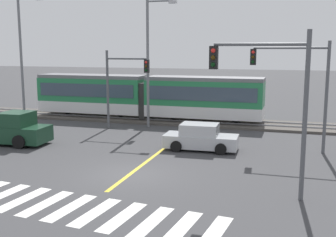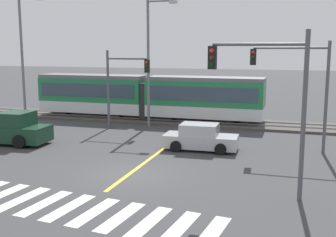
% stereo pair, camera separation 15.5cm
% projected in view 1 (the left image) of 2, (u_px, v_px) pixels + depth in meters
% --- Properties ---
extents(ground_plane, '(200.00, 200.00, 0.00)m').
position_uv_depth(ground_plane, '(130.00, 174.00, 19.54)').
color(ground_plane, '#3D3D3F').
extents(track_bed, '(120.00, 4.00, 0.18)m').
position_uv_depth(track_bed, '(198.00, 122.00, 32.94)').
color(track_bed, '#4C4742').
rests_on(track_bed, ground).
extents(rail_near, '(120.00, 0.08, 0.10)m').
position_uv_depth(rail_near, '(196.00, 122.00, 32.24)').
color(rail_near, '#939399').
rests_on(rail_near, track_bed).
extents(rail_far, '(120.00, 0.08, 0.10)m').
position_uv_depth(rail_far, '(200.00, 119.00, 33.60)').
color(rail_far, '#939399').
rests_on(rail_far, track_bed).
extents(light_rail_tram, '(18.50, 2.64, 3.43)m').
position_uv_depth(light_rail_tram, '(146.00, 95.00, 33.83)').
color(light_rail_tram, silver).
rests_on(light_rail_tram, track_bed).
extents(crosswalk_stripe_1, '(0.86, 2.84, 0.01)m').
position_uv_depth(crosswalk_stripe_1, '(1.00, 195.00, 16.72)').
color(crosswalk_stripe_1, silver).
rests_on(crosswalk_stripe_1, ground).
extents(crosswalk_stripe_2, '(0.86, 2.84, 0.01)m').
position_uv_depth(crosswalk_stripe_2, '(23.00, 199.00, 16.29)').
color(crosswalk_stripe_2, silver).
rests_on(crosswalk_stripe_2, ground).
extents(crosswalk_stripe_3, '(0.86, 2.84, 0.01)m').
position_uv_depth(crosswalk_stripe_3, '(46.00, 203.00, 15.87)').
color(crosswalk_stripe_3, silver).
rests_on(crosswalk_stripe_3, ground).
extents(crosswalk_stripe_4, '(0.86, 2.84, 0.01)m').
position_uv_depth(crosswalk_stripe_4, '(70.00, 208.00, 15.44)').
color(crosswalk_stripe_4, silver).
rests_on(crosswalk_stripe_4, ground).
extents(crosswalk_stripe_5, '(0.86, 2.84, 0.01)m').
position_uv_depth(crosswalk_stripe_5, '(96.00, 212.00, 15.02)').
color(crosswalk_stripe_5, silver).
rests_on(crosswalk_stripe_5, ground).
extents(crosswalk_stripe_6, '(0.86, 2.84, 0.01)m').
position_uv_depth(crosswalk_stripe_6, '(123.00, 217.00, 14.59)').
color(crosswalk_stripe_6, silver).
rests_on(crosswalk_stripe_6, ground).
extents(crosswalk_stripe_7, '(0.86, 2.84, 0.01)m').
position_uv_depth(crosswalk_stripe_7, '(151.00, 222.00, 14.16)').
color(crosswalk_stripe_7, silver).
rests_on(crosswalk_stripe_7, ground).
extents(crosswalk_stripe_8, '(0.86, 2.84, 0.01)m').
position_uv_depth(crosswalk_stripe_8, '(182.00, 227.00, 13.74)').
color(crosswalk_stripe_8, silver).
rests_on(crosswalk_stripe_8, ground).
extents(crosswalk_stripe_9, '(0.86, 2.84, 0.01)m').
position_uv_depth(crosswalk_stripe_9, '(214.00, 233.00, 13.31)').
color(crosswalk_stripe_9, silver).
rests_on(crosswalk_stripe_9, ground).
extents(lane_centre_line, '(0.20, 14.78, 0.01)m').
position_uv_depth(lane_centre_line, '(161.00, 150.00, 24.09)').
color(lane_centre_line, gold).
rests_on(lane_centre_line, ground).
extents(sedan_crossing, '(4.26, 2.03, 1.52)m').
position_uv_depth(sedan_crossing, '(201.00, 138.00, 24.14)').
color(sedan_crossing, '#B7BABF').
rests_on(sedan_crossing, ground).
extents(pickup_truck, '(5.48, 2.41, 1.98)m').
position_uv_depth(pickup_truck, '(7.00, 130.00, 25.69)').
color(pickup_truck, '#193D28').
rests_on(pickup_truck, ground).
extents(traffic_light_far_left, '(3.25, 0.38, 5.64)m').
position_uv_depth(traffic_light_far_left, '(122.00, 79.00, 29.82)').
color(traffic_light_far_left, '#515459').
rests_on(traffic_light_far_left, ground).
extents(traffic_light_near_right, '(3.75, 0.38, 6.47)m').
position_uv_depth(traffic_light_near_right, '(273.00, 90.00, 15.91)').
color(traffic_light_near_right, '#515459').
rests_on(traffic_light_near_right, ground).
extents(traffic_light_mid_right, '(4.25, 0.38, 6.19)m').
position_uv_depth(traffic_light_mid_right, '(300.00, 78.00, 23.15)').
color(traffic_light_mid_right, '#515459').
rests_on(traffic_light_mid_right, ground).
extents(street_lamp_west, '(2.24, 0.28, 9.74)m').
position_uv_depth(street_lamp_west, '(23.00, 52.00, 32.56)').
color(street_lamp_west, slate).
rests_on(street_lamp_west, ground).
extents(street_lamp_centre, '(2.26, 0.28, 9.26)m').
position_uv_depth(street_lamp_centre, '(150.00, 56.00, 30.44)').
color(street_lamp_centre, slate).
rests_on(street_lamp_centre, ground).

